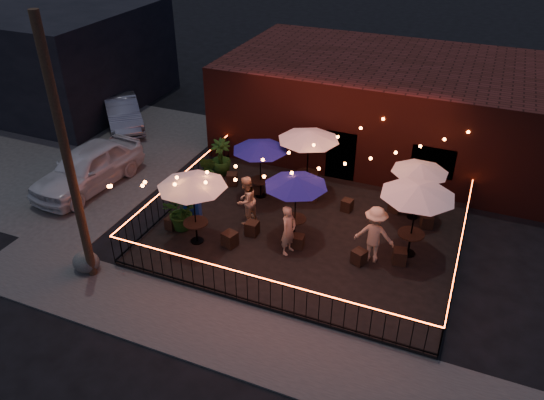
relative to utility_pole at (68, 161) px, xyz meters
The scene contains 39 objects.
ground 7.21m from the utility_pole, 25.71° to the left, with size 110.00×110.00×0.00m, color black.
patio 8.11m from the utility_pole, 40.43° to the left, with size 10.00×8.00×0.15m, color black.
sidewalk 6.74m from the utility_pole, ahead, with size 18.00×2.50×0.05m, color #3E3B39.
parking_lot 10.15m from the utility_pole, 135.00° to the left, with size 11.00×12.00×0.02m, color #3E3B39.
brick_building 14.27m from the utility_pole, 63.05° to the left, with size 14.00×8.00×4.00m.
background_building 17.19m from the utility_pole, 137.37° to the left, with size 12.00×9.00×5.00m, color black.
utility_pole is the anchor object (origin of this frame).
fence_front 6.38m from the utility_pole, ahead, with size 10.00×0.04×1.04m.
fence_left 5.70m from the utility_pole, 85.03° to the left, with size 0.04×8.00×1.04m.
fence_right 11.85m from the utility_pole, 23.86° to the left, with size 0.04×8.00×1.04m.
festoon_lights 6.32m from the utility_pole, 44.40° to the left, with size 10.02×8.72×1.32m.
cafe_table_0 3.79m from the utility_pole, 49.73° to the left, with size 2.91×2.91×2.49m.
cafe_table_1 7.06m from the utility_pole, 63.80° to the left, with size 2.19×2.19×2.29m.
cafe_table_2 6.85m from the utility_pole, 39.04° to the left, with size 2.23×2.23×2.32m.
cafe_table_3 8.62m from the utility_pole, 57.92° to the left, with size 2.47×2.47×2.56m.
cafe_table_4 10.17m from the utility_pole, 27.77° to the left, with size 2.91×2.91×2.57m.
cafe_table_5 11.22m from the utility_pole, 38.60° to the left, with size 2.61×2.61×2.17m.
bistro_chair_0 4.79m from the utility_pole, 70.42° to the left, with size 0.36×0.36×0.42m, color black.
bistro_chair_1 5.68m from the utility_pole, 40.28° to the left, with size 0.43×0.43×0.51m, color black.
bistro_chair_2 7.62m from the utility_pole, 76.07° to the left, with size 0.41×0.41×0.48m, color black.
bistro_chair_3 7.79m from the utility_pole, 65.70° to the left, with size 0.37×0.37×0.44m, color black.
bistro_chair_4 6.40m from the utility_pole, 44.65° to the left, with size 0.41×0.41×0.49m, color black.
bistro_chair_5 7.50m from the utility_pole, 33.58° to the left, with size 0.38×0.38×0.45m, color black.
bistro_chair_6 8.99m from the utility_pole, 52.86° to the left, with size 0.35×0.35×0.41m, color black.
bistro_chair_7 9.74m from the utility_pole, 45.42° to the left, with size 0.37×0.37×0.44m, color black.
bistro_chair_8 9.10m from the utility_pole, 25.47° to the left, with size 0.40×0.40×0.47m, color black.
bistro_chair_9 10.28m from the utility_pole, 25.12° to the left, with size 0.42×0.42×0.50m, color black.
bistro_chair_10 11.25m from the utility_pole, 41.56° to the left, with size 0.43×0.43×0.51m, color black.
bistro_chair_11 11.81m from the utility_pole, 35.07° to the left, with size 0.40×0.40×0.47m, color black.
patron_a 6.87m from the utility_pole, 31.72° to the left, with size 0.63×0.41×1.73m, color tan.
patron_b 6.18m from the utility_pole, 53.09° to the left, with size 0.87×0.67×1.78m, color #D9AC94.
patron_c 9.26m from the utility_pole, 26.49° to the left, with size 1.25×0.72×1.94m, color beige.
potted_shrub_a 4.68m from the utility_pole, 65.58° to the left, with size 1.20×1.04×1.33m, color #19370F.
potted_shrub_b 6.81m from the utility_pole, 81.93° to the left, with size 0.77×0.62×1.40m, color #143A0D.
potted_shrub_c 7.85m from the utility_pole, 83.62° to the left, with size 0.83×0.83×1.49m, color #143B0D.
cooler 5.23m from the utility_pole, 69.60° to the left, with size 0.81×0.69×0.92m.
boulder 3.67m from the utility_pole, 163.04° to the left, with size 0.89×0.75×0.69m, color #42423D.
car_white 6.57m from the utility_pole, 129.49° to the left, with size 2.00×4.97×1.69m, color silver.
car_silver 11.99m from the utility_pole, 121.33° to the left, with size 1.53×4.38×1.44m, color gray.
Camera 1 is at (4.72, -12.32, 10.70)m, focal length 35.00 mm.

